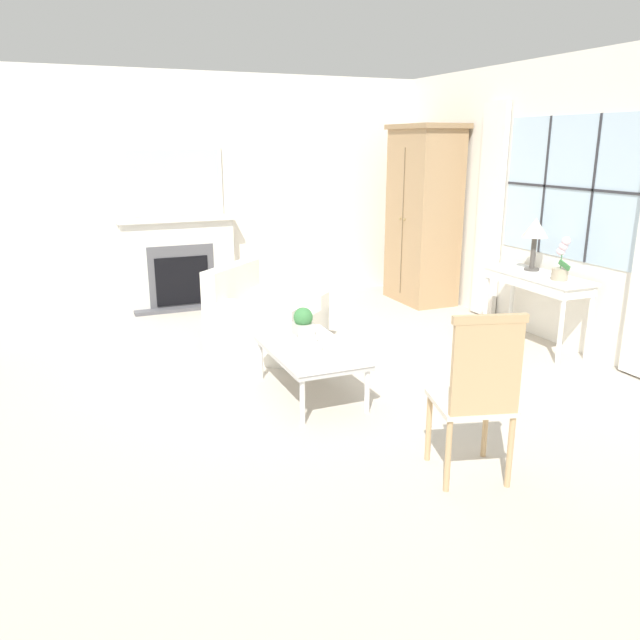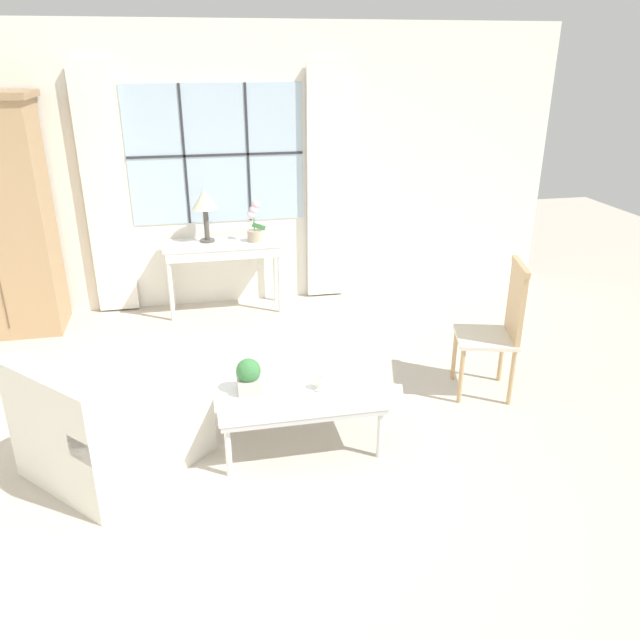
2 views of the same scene
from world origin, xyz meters
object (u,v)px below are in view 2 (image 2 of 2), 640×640
Objects in this scene: console_table at (223,251)px; side_chair_wooden at (501,322)px; table_lamp at (205,202)px; potted_plant_small at (249,376)px; coffee_table at (299,397)px; potted_orchid at (254,225)px; pillar_candle at (321,383)px; armchair_upholstered at (111,429)px.

console_table is 2.93m from side_chair_wooden.
table_lamp is 2.62m from potted_plant_small.
coffee_table is 4.63× the size of potted_plant_small.
potted_orchid is at bearing 82.66° from potted_plant_small.
console_table is 10.94× the size of pillar_candle.
potted_orchid is 0.38× the size of coffee_table.
coffee_table is 0.18m from pillar_candle.
armchair_upholstered is (-0.90, -2.55, -0.38)m from console_table.
armchair_upholstered reaches higher than pillar_candle.
console_table is 2.50m from potted_plant_small.
armchair_upholstered is at bearing -109.40° from console_table.
coffee_table is at bearing -82.71° from console_table.
potted_plant_small is at bearing -86.52° from table_lamp.
table_lamp is at bearing 73.89° from armchair_upholstered.
potted_orchid is at bearing 127.61° from side_chair_wooden.
potted_orchid is (0.33, -0.03, 0.25)m from console_table.
side_chair_wooden reaches higher than console_table.
armchair_upholstered is at bearing -172.33° from side_chair_wooden.
console_table is 2.84× the size of potted_orchid.
armchair_upholstered is 1.18× the size of side_chair_wooden.
coffee_table is at bearing -0.46° from armchair_upholstered.
coffee_table is (0.33, -2.56, -0.28)m from console_table.
coffee_table is (-1.64, -0.40, -0.23)m from side_chair_wooden.
potted_plant_small is at bearing -97.34° from potted_orchid.
side_chair_wooden is 1.55m from pillar_candle.
table_lamp is at bearing 170.52° from potted_orchid.
pillar_candle is at bearing -8.14° from potted_plant_small.
pillar_candle is at bearing -0.41° from armchair_upholstered.
table_lamp is (-0.15, 0.05, 0.49)m from console_table.
potted_orchid is 2.88m from armchair_upholstered.
table_lamp is 0.54m from potted_orchid.
potted_plant_small is (0.91, 0.06, 0.26)m from armchair_upholstered.
table_lamp is 2.77m from coffee_table.
console_table is 0.52m from table_lamp.
coffee_table is 0.36m from potted_plant_small.
table_lamp is at bearing 133.71° from side_chair_wooden.
table_lamp is at bearing 100.31° from coffee_table.
table_lamp reaches higher than side_chair_wooden.
table_lamp is at bearing 161.61° from console_table.
potted_plant_small is at bearing -170.52° from side_chair_wooden.
potted_orchid reaches higher than side_chair_wooden.
side_chair_wooden is (2.87, 0.39, 0.33)m from armchair_upholstered.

